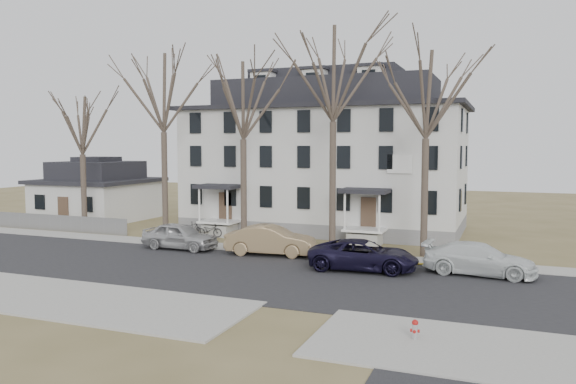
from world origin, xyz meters
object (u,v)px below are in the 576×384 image
at_px(tree_far_left, 163,87).
at_px(tree_mid_left, 243,95).
at_px(tree_bungalow, 82,121).
at_px(car_silver, 180,236).
at_px(tree_center, 333,66).
at_px(fire_hydrant, 415,330).
at_px(small_house, 97,193).
at_px(car_white, 479,260).
at_px(bicycle_left, 209,231).
at_px(bicycle_right, 194,229).
at_px(boarding_house, 326,159).
at_px(car_navy, 363,256).
at_px(car_tan, 271,241).
at_px(tree_mid_right, 427,88).

xyz_separation_m(tree_far_left, tree_mid_left, (6.00, 0.00, -0.74)).
xyz_separation_m(tree_bungalow, car_silver, (10.31, -3.41, -7.31)).
height_order(tree_center, fire_hydrant, tree_center).
height_order(small_house, tree_center, tree_center).
height_order(car_white, bicycle_left, car_white).
height_order(car_silver, car_white, car_silver).
bearing_deg(car_silver, tree_mid_left, -36.80).
bearing_deg(bicycle_right, boarding_house, -32.76).
distance_m(boarding_house, tree_far_left, 13.12).
bearing_deg(tree_center, fire_hydrant, -63.60).
xyz_separation_m(car_navy, fire_hydrant, (4.05, -9.54, -0.40)).
distance_m(boarding_house, car_navy, 15.26).
relative_size(car_tan, bicycle_right, 3.52).
bearing_deg(tree_mid_left, fire_hydrant, -47.74).
bearing_deg(tree_bungalow, tree_center, 0.00).
xyz_separation_m(bicycle_right, fire_hydrant, (18.10, -16.44, -0.08)).
bearing_deg(tree_mid_right, car_navy, -114.90).
distance_m(tree_bungalow, bicycle_right, 11.34).
height_order(boarding_house, fire_hydrant, boarding_house).
distance_m(small_house, tree_bungalow, 9.43).
relative_size(tree_mid_right, car_white, 2.38).
height_order(boarding_house, bicycle_left, boarding_house).
bearing_deg(tree_mid_left, car_tan, -43.83).
relative_size(small_house, tree_mid_right, 0.68).
relative_size(boarding_house, car_white, 3.88).
bearing_deg(car_white, tree_far_left, 83.54).
distance_m(small_house, tree_mid_left, 19.53).
xyz_separation_m(car_tan, fire_hydrant, (10.00, -11.46, -0.49)).
xyz_separation_m(tree_mid_left, car_silver, (-2.69, -3.41, -8.79)).
height_order(tree_mid_left, tree_mid_right, same).
bearing_deg(car_white, tree_mid_left, 79.29).
distance_m(small_house, tree_mid_right, 30.08).
distance_m(tree_far_left, tree_mid_left, 6.05).
distance_m(boarding_house, tree_bungalow, 18.17).
relative_size(tree_far_left, car_white, 2.56).
relative_size(car_white, bicycle_right, 3.63).
relative_size(car_navy, car_white, 1.03).
distance_m(small_house, car_white, 33.35).
relative_size(car_tan, car_navy, 0.94).
height_order(small_house, tree_bungalow, tree_bungalow).
height_order(tree_far_left, car_tan, tree_far_left).
relative_size(small_house, tree_center, 0.59).
relative_size(tree_far_left, car_navy, 2.49).
distance_m(tree_mid_right, car_silver, 17.04).
relative_size(tree_mid_right, tree_bungalow, 1.18).
distance_m(tree_mid_left, tree_mid_right, 11.50).
relative_size(tree_center, bicycle_left, 7.99).
distance_m(car_navy, fire_hydrant, 10.38).
relative_size(tree_center, car_white, 2.74).
bearing_deg(boarding_house, tree_mid_right, -43.81).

